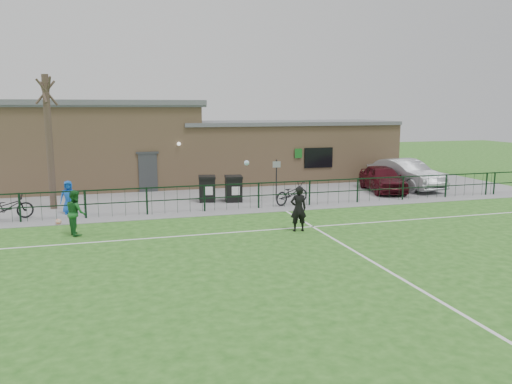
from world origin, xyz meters
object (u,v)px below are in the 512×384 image
object	(u,v)px
bicycle_c	(8,207)
ball_ground	(59,222)
sign_post	(276,180)
car_maroon	(383,178)
wheelie_bin_right	(234,189)
bicycle_e	(292,193)
outfield_player	(76,212)
bare_tree	(49,143)
car_silver	(406,174)
wheelie_bin_left	(207,189)
spectator_child	(69,197)

from	to	relation	value
bicycle_c	ball_ground	size ratio (longest dim) A/B	8.47
sign_post	car_maroon	bearing A→B (deg)	5.63
sign_post	wheelie_bin_right	bearing A→B (deg)	177.41
bicycle_e	outfield_player	world-z (taller)	outfield_player
bare_tree	sign_post	xyz separation A→B (m)	(10.47, -0.66, -1.98)
bicycle_c	sign_post	bearing A→B (deg)	-105.27
bare_tree	car_silver	xyz separation A→B (m)	(18.60, 0.55, -2.16)
wheelie_bin_left	outfield_player	size ratio (longest dim) A/B	0.71
bare_tree	bicycle_c	bearing A→B (deg)	-127.63
sign_post	bicycle_c	size ratio (longest dim) A/B	1.00
wheelie_bin_right	bicycle_c	distance (m)	9.94
wheelie_bin_right	car_silver	size ratio (longest dim) A/B	0.23
car_maroon	sign_post	bearing A→B (deg)	-163.44
car_maroon	car_silver	world-z (taller)	car_silver
car_maroon	bare_tree	bearing A→B (deg)	-169.20
spectator_child	outfield_player	xyz separation A→B (m)	(0.52, -3.82, 0.08)
sign_post	spectator_child	world-z (taller)	sign_post
wheelie_bin_left	car_silver	size ratio (longest dim) A/B	0.23
wheelie_bin_left	bicycle_c	xyz separation A→B (m)	(-8.59, -1.79, -0.06)
sign_post	bare_tree	bearing A→B (deg)	176.39
sign_post	car_silver	world-z (taller)	sign_post
car_maroon	bicycle_c	world-z (taller)	car_maroon
outfield_player	ball_ground	size ratio (longest dim) A/B	6.98
outfield_player	ball_ground	xyz separation A→B (m)	(-0.79, 1.87, -0.70)
bare_tree	car_silver	distance (m)	18.73
bicycle_e	spectator_child	distance (m)	10.02
wheelie_bin_left	bicycle_c	size ratio (longest dim) A/B	0.59
bare_tree	wheelie_bin_left	size ratio (longest dim) A/B	5.14
bicycle_e	spectator_child	world-z (taller)	spectator_child
outfield_player	bicycle_e	bearing A→B (deg)	-88.00
wheelie_bin_right	outfield_player	world-z (taller)	outfield_player
bicycle_c	outfield_player	distance (m)	4.30
car_silver	car_maroon	bearing A→B (deg)	-170.30
outfield_player	car_maroon	bearing A→B (deg)	-87.85
car_silver	spectator_child	distance (m)	17.93
car_silver	bicycle_e	bearing A→B (deg)	-169.76
spectator_child	sign_post	bearing A→B (deg)	3.66
bare_tree	car_maroon	size ratio (longest dim) A/B	1.43
bare_tree	bicycle_c	xyz separation A→B (m)	(-1.54, -2.00, -2.46)
outfield_player	wheelie_bin_left	bearing A→B (deg)	-65.26
bicycle_c	bicycle_e	world-z (taller)	bicycle_e
bicycle_e	spectator_child	bearing A→B (deg)	62.02
wheelie_bin_right	ball_ground	xyz separation A→B (m)	(-7.80, -2.79, -0.49)
spectator_child	car_maroon	bearing A→B (deg)	4.17
wheelie_bin_right	car_silver	bearing A→B (deg)	13.48
car_maroon	ball_ground	world-z (taller)	car_maroon
car_maroon	ball_ground	distance (m)	16.64
wheelie_bin_right	bicycle_c	xyz separation A→B (m)	(-9.83, -1.44, -0.06)
sign_post	ball_ground	size ratio (longest dim) A/B	8.49
sign_post	car_maroon	xyz separation A→B (m)	(6.33, 0.62, -0.28)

